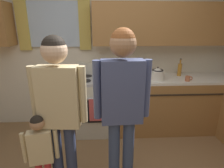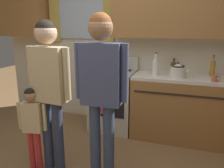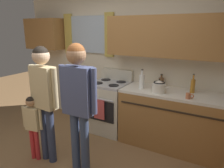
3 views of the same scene
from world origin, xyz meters
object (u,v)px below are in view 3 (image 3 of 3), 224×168
object	(u,v)px
stovetop_kettle	(159,86)
adult_in_plaid	(78,96)
bottle_milk_white	(142,81)
cup_terracotta	(189,96)
adult_holding_child	(44,92)
bottle_squat_brown	(161,82)
bottle_oil_amber	(193,86)
small_child	(32,121)
stove_oven	(110,106)

from	to	relation	value
stovetop_kettle	adult_in_plaid	xyz separation A→B (m)	(-0.65, -1.08, 0.06)
bottle_milk_white	cup_terracotta	bearing A→B (deg)	-11.48
adult_holding_child	adult_in_plaid	size ratio (longest dim) A/B	0.97
bottle_squat_brown	adult_holding_child	bearing A→B (deg)	-128.28
bottle_oil_amber	adult_in_plaid	bearing A→B (deg)	-129.48
adult_holding_child	small_child	xyz separation A→B (m)	(-0.19, -0.08, -0.43)
bottle_squat_brown	stovetop_kettle	world-z (taller)	stovetop_kettle
adult_holding_child	small_child	world-z (taller)	adult_holding_child
bottle_milk_white	adult_holding_child	xyz separation A→B (m)	(-0.91, -1.16, -0.00)
cup_terracotta	stovetop_kettle	world-z (taller)	stovetop_kettle
adult_in_plaid	small_child	xyz separation A→B (m)	(-0.75, -0.09, -0.46)
bottle_oil_amber	cup_terracotta	size ratio (longest dim) A/B	2.63
stove_oven	cup_terracotta	world-z (taller)	stove_oven
stove_oven	stovetop_kettle	bearing A→B (deg)	-8.73
bottle_milk_white	bottle_oil_amber	distance (m)	0.75
stovetop_kettle	adult_in_plaid	distance (m)	1.26
bottle_milk_white	bottle_oil_amber	world-z (taller)	bottle_milk_white
stovetop_kettle	cup_terracotta	bearing A→B (deg)	-10.10
stovetop_kettle	adult_holding_child	xyz separation A→B (m)	(-1.22, -1.09, 0.02)
adult_holding_child	small_child	distance (m)	0.47
adult_in_plaid	stove_oven	bearing A→B (deg)	102.78
stove_oven	bottle_squat_brown	size ratio (longest dim) A/B	5.37
adult_holding_child	adult_in_plaid	xyz separation A→B (m)	(0.57, 0.00, 0.04)
bottle_squat_brown	small_child	xyz separation A→B (m)	(-1.33, -1.53, -0.39)
bottle_oil_amber	adult_in_plaid	world-z (taller)	adult_in_plaid
stovetop_kettle	small_child	xyz separation A→B (m)	(-1.40, -1.17, -0.41)
stove_oven	cup_terracotta	xyz separation A→B (m)	(1.37, -0.22, 0.47)
bottle_milk_white	cup_terracotta	distance (m)	0.76
bottle_oil_amber	stovetop_kettle	distance (m)	0.49
stove_oven	bottle_milk_white	size ratio (longest dim) A/B	3.51
adult_in_plaid	small_child	size ratio (longest dim) A/B	1.77
bottle_oil_amber	adult_holding_child	bearing A→B (deg)	-141.36
bottle_squat_brown	small_child	world-z (taller)	bottle_squat_brown
bottle_milk_white	bottle_squat_brown	size ratio (longest dim) A/B	1.53
cup_terracotta	adult_holding_child	distance (m)	1.94
adult_in_plaid	bottle_oil_amber	bearing A→B (deg)	50.52
bottle_squat_brown	adult_in_plaid	world-z (taller)	adult_in_plaid
stovetop_kettle	bottle_oil_amber	bearing A→B (deg)	28.37
stovetop_kettle	adult_in_plaid	bearing A→B (deg)	-121.00
bottle_milk_white	adult_in_plaid	distance (m)	1.21
bottle_oil_amber	small_child	world-z (taller)	bottle_oil_amber
bottle_squat_brown	stovetop_kettle	size ratio (longest dim) A/B	0.75
stove_oven	adult_in_plaid	world-z (taller)	adult_in_plaid
bottle_milk_white	small_child	distance (m)	1.71
cup_terracotta	adult_in_plaid	bearing A→B (deg)	-137.31
adult_holding_child	bottle_milk_white	bearing A→B (deg)	51.70
bottle_squat_brown	adult_in_plaid	distance (m)	1.55
bottle_oil_amber	adult_holding_child	xyz separation A→B (m)	(-1.65, -1.32, 0.01)
bottle_squat_brown	stove_oven	bearing A→B (deg)	-165.74
adult_in_plaid	adult_holding_child	bearing A→B (deg)	-179.69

